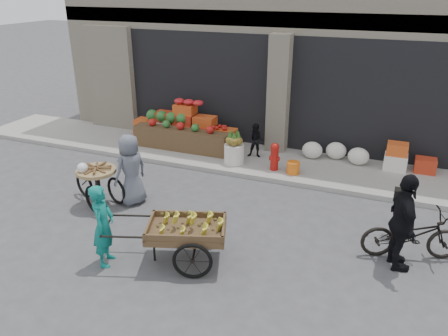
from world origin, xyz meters
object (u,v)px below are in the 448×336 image
at_px(fire_hydrant, 275,155).
at_px(vendor_grey, 131,170).
at_px(banana_cart, 184,227).
at_px(bicycle, 412,235).
at_px(cyclist, 403,223).
at_px(seated_person, 256,141).
at_px(vendor_woman, 103,225).
at_px(orange_bucket, 293,168).
at_px(tricycle_cart, 97,181).
at_px(pineapple_bin, 234,154).

bearing_deg(fire_hydrant, vendor_grey, -132.32).
height_order(banana_cart, bicycle, banana_cart).
bearing_deg(cyclist, seated_person, 27.24).
relative_size(banana_cart, cyclist, 1.40).
xyz_separation_m(banana_cart, vendor_grey, (-2.04, 1.55, 0.11)).
height_order(vendor_woman, cyclist, cyclist).
bearing_deg(vendor_woman, seated_person, -27.78).
distance_m(vendor_grey, bicycle, 5.66).
height_order(seated_person, bicycle, seated_person).
height_order(fire_hydrant, seated_person, seated_person).
relative_size(fire_hydrant, vendor_woman, 0.48).
bearing_deg(orange_bucket, seated_person, 149.74).
height_order(vendor_woman, bicycle, vendor_woman).
distance_m(vendor_woman, vendor_grey, 2.23).
bearing_deg(tricycle_cart, cyclist, 19.40).
relative_size(pineapple_bin, cyclist, 0.30).
bearing_deg(fire_hydrant, orange_bucket, -5.71).
xyz_separation_m(pineapple_bin, vendor_grey, (-1.34, -2.73, 0.42)).
xyz_separation_m(orange_bucket, seated_person, (-1.20, 0.70, 0.31)).
xyz_separation_m(fire_hydrant, vendor_woman, (-1.63, -4.76, 0.23)).
bearing_deg(fire_hydrant, vendor_woman, -108.90).
distance_m(banana_cart, bicycle, 3.96).
distance_m(fire_hydrant, tricycle_cart, 4.32).
bearing_deg(banana_cart, orange_bucket, 58.81).
xyz_separation_m(vendor_woman, bicycle, (4.84, 2.14, -0.29)).
height_order(pineapple_bin, fire_hydrant, fire_hydrant).
relative_size(pineapple_bin, fire_hydrant, 0.73).
bearing_deg(seated_person, cyclist, -54.65).
bearing_deg(tricycle_cart, banana_cart, -4.79).
distance_m(pineapple_bin, seated_person, 0.75).
relative_size(vendor_woman, tricycle_cart, 1.01).
relative_size(tricycle_cart, cyclist, 0.85).
bearing_deg(bicycle, banana_cart, 95.93).
bearing_deg(orange_bucket, cyclist, -49.75).
bearing_deg(fire_hydrant, banana_cart, -95.33).
bearing_deg(pineapple_bin, fire_hydrant, -2.60).
bearing_deg(pineapple_bin, banana_cart, -80.63).
bearing_deg(vendor_woman, fire_hydrant, -36.93).
bearing_deg(bicycle, pineapple_bin, 40.16).
relative_size(pineapple_bin, orange_bucket, 1.62).
height_order(seated_person, tricycle_cart, seated_person).
height_order(tricycle_cart, bicycle, tricycle_cart).
relative_size(fire_hydrant, vendor_grey, 0.45).
height_order(orange_bucket, seated_person, seated_person).
xyz_separation_m(banana_cart, tricycle_cart, (-2.69, 1.20, -0.12)).
relative_size(banana_cart, vendor_grey, 1.52).
bearing_deg(bicycle, cyclist, 135.33).
relative_size(vendor_grey, bicycle, 0.92).
height_order(vendor_grey, bicycle, vendor_grey).
relative_size(orange_bucket, cyclist, 0.19).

